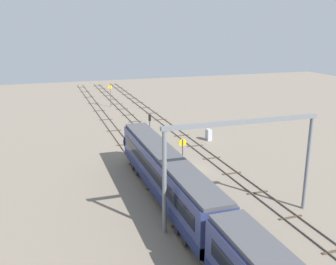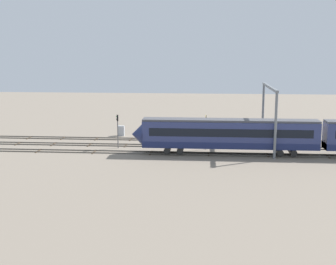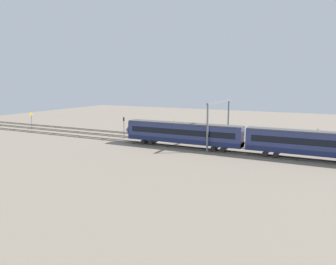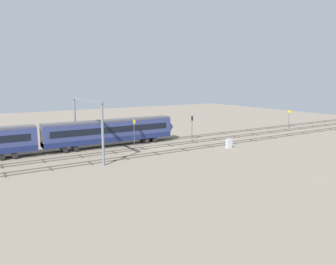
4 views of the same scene
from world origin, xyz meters
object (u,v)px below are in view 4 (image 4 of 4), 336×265
object	(u,v)px
overhead_gantry	(87,115)
speed_sign_mid_trackside	(289,117)
relay_cabinet	(229,143)
speed_sign_near_foreground	(134,130)
signal_light_trackside_approach	(192,125)

from	to	relation	value
overhead_gantry	speed_sign_mid_trackside	world-z (taller)	overhead_gantry
relay_cabinet	speed_sign_near_foreground	bearing A→B (deg)	146.00
signal_light_trackside_approach	speed_sign_near_foreground	bearing A→B (deg)	179.95
signal_light_trackside_approach	speed_sign_mid_trackside	bearing A→B (deg)	0.09
speed_sign_near_foreground	relay_cabinet	xyz separation A→B (m)	(14.16, -9.55, -2.41)
overhead_gantry	speed_sign_near_foreground	distance (m)	9.90
speed_sign_near_foreground	speed_sign_mid_trackside	size ratio (longest dim) A/B	1.09
speed_sign_near_foreground	relay_cabinet	world-z (taller)	speed_sign_near_foreground
speed_sign_mid_trackside	relay_cabinet	world-z (taller)	speed_sign_mid_trackside
overhead_gantry	speed_sign_mid_trackside	xyz separation A→B (m)	(52.37, 1.92, -3.57)
speed_sign_mid_trackside	relay_cabinet	xyz separation A→B (m)	(-29.07, -9.59, -2.13)
overhead_gantry	relay_cabinet	bearing A→B (deg)	-18.20
speed_sign_near_foreground	signal_light_trackside_approach	distance (m)	12.91
overhead_gantry	speed_sign_mid_trackside	distance (m)	52.53
speed_sign_mid_trackside	signal_light_trackside_approach	bearing A→B (deg)	-179.91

